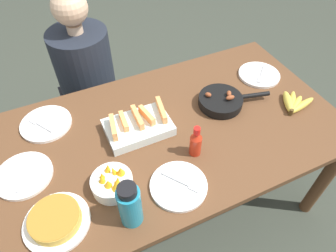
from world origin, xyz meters
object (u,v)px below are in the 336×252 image
object	(u,v)px
melon_tray	(138,126)
empty_plate_near_front	(179,186)
fruit_bowl_mango	(112,182)
empty_plate_far_right	(46,124)
person_figure	(90,91)
empty_plate_mid_edge	(259,75)
skillet	(222,101)
water_bottle	(130,205)
frittata_plate_center	(56,220)
banana_bunch	(294,104)
hot_sauce_bottle	(196,142)
empty_plate_far_left	(24,175)

from	to	relation	value
melon_tray	empty_plate_near_front	bearing A→B (deg)	-84.17
empty_plate_near_front	fruit_bowl_mango	distance (m)	0.27
empty_plate_far_right	person_figure	bearing A→B (deg)	57.50
empty_plate_near_front	empty_plate_mid_edge	distance (m)	0.89
empty_plate_far_right	empty_plate_mid_edge	distance (m)	1.20
empty_plate_mid_edge	person_figure	bearing A→B (deg)	146.44
skillet	fruit_bowl_mango	world-z (taller)	fruit_bowl_mango
fruit_bowl_mango	water_bottle	bearing A→B (deg)	-81.41
melon_tray	frittata_plate_center	xyz separation A→B (m)	(-0.45, -0.31, -0.01)
fruit_bowl_mango	melon_tray	bearing A→B (deg)	50.42
empty_plate_mid_edge	skillet	bearing A→B (deg)	-160.75
empty_plate_mid_edge	person_figure	world-z (taller)	person_figure
empty_plate_far_right	empty_plate_mid_edge	world-z (taller)	same
skillet	banana_bunch	bearing A→B (deg)	-12.56
banana_bunch	skillet	world-z (taller)	skillet
empty_plate_mid_edge	fruit_bowl_mango	size ratio (longest dim) A/B	1.39
melon_tray	skillet	world-z (taller)	melon_tray
skillet	frittata_plate_center	size ratio (longest dim) A/B	1.50
empty_plate_near_front	empty_plate_mid_edge	size ratio (longest dim) A/B	1.01
melon_tray	empty_plate_mid_edge	size ratio (longest dim) A/B	1.31
empty_plate_mid_edge	water_bottle	size ratio (longest dim) A/B	1.08
person_figure	hot_sauce_bottle	bearing A→B (deg)	-72.84
melon_tray	fruit_bowl_mango	size ratio (longest dim) A/B	1.82
skillet	empty_plate_far_right	distance (m)	0.90
frittata_plate_center	melon_tray	bearing A→B (deg)	34.77
empty_plate_near_front	fruit_bowl_mango	world-z (taller)	fruit_bowl_mango
skillet	empty_plate_far_left	bearing A→B (deg)	-164.44
banana_bunch	empty_plate_far_left	xyz separation A→B (m)	(-1.34, 0.14, -0.01)
frittata_plate_center	hot_sauce_bottle	bearing A→B (deg)	7.01
banana_bunch	skillet	xyz separation A→B (m)	(-0.34, 0.17, 0.01)
skillet	empty_plate_mid_edge	xyz separation A→B (m)	(0.33, 0.12, -0.02)
empty_plate_far_left	empty_plate_far_right	size ratio (longest dim) A/B	0.98
banana_bunch	hot_sauce_bottle	xyz separation A→B (m)	(-0.62, -0.05, 0.05)
skillet	empty_plate_far_right	bearing A→B (deg)	178.43
frittata_plate_center	water_bottle	xyz separation A→B (m)	(0.27, -0.10, 0.08)
empty_plate_far_right	empty_plate_mid_edge	bearing A→B (deg)	-6.03
empty_plate_mid_edge	fruit_bowl_mango	bearing A→B (deg)	-160.47
banana_bunch	frittata_plate_center	world-z (taller)	frittata_plate_center
frittata_plate_center	empty_plate_mid_edge	size ratio (longest dim) A/B	1.06
empty_plate_near_front	empty_plate_mid_edge	world-z (taller)	same
frittata_plate_center	empty_plate_near_front	bearing A→B (deg)	-6.01
hot_sauce_bottle	fruit_bowl_mango	bearing A→B (deg)	-177.32
empty_plate_far_left	hot_sauce_bottle	size ratio (longest dim) A/B	1.46
person_figure	empty_plate_far_right	bearing A→B (deg)	-122.50
empty_plate_far_right	fruit_bowl_mango	bearing A→B (deg)	-68.26
empty_plate_far_left	empty_plate_mid_edge	distance (m)	1.34
empty_plate_near_front	hot_sauce_bottle	world-z (taller)	hot_sauce_bottle
water_bottle	hot_sauce_bottle	world-z (taller)	water_bottle
empty_plate_mid_edge	hot_sauce_bottle	distance (m)	0.70
empty_plate_far_left	empty_plate_far_right	distance (m)	0.30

